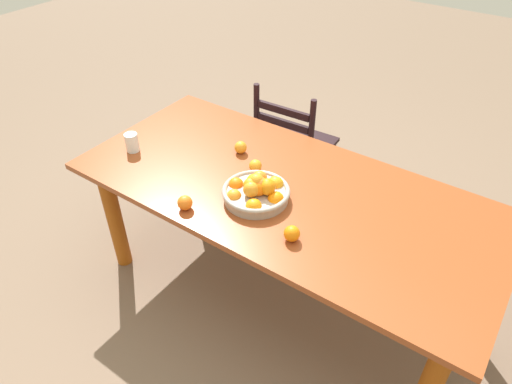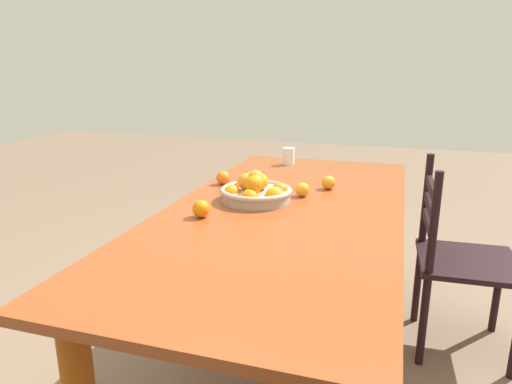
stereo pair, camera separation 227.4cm
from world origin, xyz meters
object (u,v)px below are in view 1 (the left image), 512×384
Objects in this scene: orange_loose_2 at (185,203)px; orange_loose_3 at (255,166)px; dining_table at (283,206)px; orange_loose_1 at (292,234)px; orange_loose_0 at (241,147)px; fruit_bowl at (257,191)px; drinking_glass at (132,142)px; chair_near_window at (293,147)px.

orange_loose_2 reaches higher than orange_loose_3.
orange_loose_1 is (0.21, -0.28, 0.15)m from dining_table.
dining_table is 0.40m from orange_loose_0.
fruit_bowl is at bearing -42.87° from orange_loose_0.
orange_loose_1 is at bearing -5.39° from drinking_glass.
drinking_glass is (-0.55, 0.20, 0.02)m from orange_loose_2.
fruit_bowl reaches higher than dining_table.
orange_loose_3 is at bearing 102.89° from chair_near_window.
dining_table is 0.24m from orange_loose_3.
dining_table is at bearing -19.76° from orange_loose_0.
orange_loose_3 is (0.19, -0.70, 0.33)m from chair_near_window.
fruit_bowl is 0.22m from orange_loose_3.
chair_near_window reaches higher than orange_loose_3.
orange_loose_0 is at bearing 90.62° from chair_near_window.
fruit_bowl is 4.94× the size of orange_loose_3.
chair_near_window reaches higher than fruit_bowl.
drinking_glass is at bearing -161.34° from orange_loose_3.
fruit_bowl is (0.33, -0.88, 0.35)m from chair_near_window.
orange_loose_2 is (-0.50, -0.10, -0.00)m from orange_loose_1.
chair_near_window is at bearing 120.39° from orange_loose_1.
drinking_glass is at bearing 174.61° from orange_loose_1.
orange_loose_1 is (0.27, -0.14, -0.01)m from fruit_bowl.
orange_loose_2 is 0.59m from drinking_glass.
fruit_bowl is at bearing -53.37° from orange_loose_3.
drinking_glass is (-0.65, -0.22, 0.02)m from orange_loose_3.
fruit_bowl is at bearing 2.85° from drinking_glass.
orange_loose_1 is 1.01× the size of orange_loose_2.
orange_loose_1 reaches higher than orange_loose_3.
orange_loose_3 is (0.09, 0.42, -0.00)m from orange_loose_2.
orange_loose_0 reaches higher than dining_table.
orange_loose_3 is (0.16, -0.09, -0.00)m from orange_loose_0.
orange_loose_1 and orange_loose_2 have the same top height.
chair_near_window is at bearing 93.06° from orange_loose_0.
orange_loose_3 reaches higher than dining_table.
orange_loose_1 is at bearing -52.92° from dining_table.
orange_loose_0 is 0.96× the size of orange_loose_2.
drinking_glass is (-0.48, -0.31, 0.02)m from orange_loose_0.
dining_table is 0.39m from orange_loose_1.
orange_loose_2 is 1.07× the size of orange_loose_3.
dining_table is 0.85m from chair_near_window.
orange_loose_0 reaches higher than orange_loose_3.
orange_loose_1 is at bearing -35.93° from orange_loose_0.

